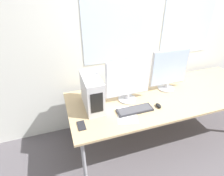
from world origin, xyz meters
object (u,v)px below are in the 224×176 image
pc_tower (92,92)px  monitor_right_near (169,70)px  keyboard (135,110)px  cell_phone (81,126)px  mouse (158,106)px  monitor_main (128,80)px

pc_tower → monitor_right_near: size_ratio=0.80×
keyboard → cell_phone: keyboard is taller
pc_tower → keyboard: bearing=-28.4°
keyboard → mouse: size_ratio=4.47×
monitor_right_near → mouse: monitor_right_near is taller
pc_tower → monitor_right_near: 1.03m
monitor_main → pc_tower: bearing=-179.9°
keyboard → monitor_right_near: bearing=27.3°
pc_tower → monitor_right_near: (1.02, 0.08, 0.08)m
pc_tower → mouse: 0.78m
monitor_main → mouse: size_ratio=5.89×
mouse → cell_phone: mouse is taller
pc_tower → cell_phone: 0.39m
cell_phone → mouse: bearing=1.9°
monitor_right_near → mouse: size_ratio=5.89×
keyboard → mouse: mouse is taller
monitor_main → keyboard: monitor_main is taller
monitor_main → mouse: 0.46m
monitor_right_near → cell_phone: size_ratio=3.85×
monitor_right_near → keyboard: 0.72m
monitor_main → monitor_right_near: size_ratio=1.00×
monitor_right_near → monitor_main: bearing=-172.8°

